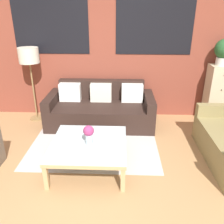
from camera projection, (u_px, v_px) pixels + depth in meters
ground_plane at (89, 195)px, 2.83m from camera, size 16.00×16.00×0.00m
wall_back_brick at (103, 45)px, 4.50m from camera, size 8.40×0.09×2.80m
rug at (94, 143)px, 3.91m from camera, size 2.04×1.58×0.00m
couch_dark at (101, 109)px, 4.50m from camera, size 1.97×0.88×0.78m
coffee_table at (89, 146)px, 3.21m from camera, size 1.01×1.01×0.39m
floor_lamp at (29, 59)px, 4.33m from camera, size 0.37×0.37×1.40m
drawer_cabinet at (217, 94)px, 4.52m from camera, size 0.39×0.38×1.10m
flower_vase at (89, 133)px, 3.10m from camera, size 0.14×0.14×0.26m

